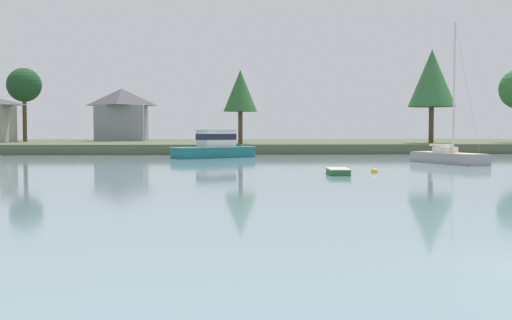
% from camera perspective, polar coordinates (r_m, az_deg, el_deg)
% --- Properties ---
extents(far_shore_bank, '(228.30, 48.90, 1.15)m').
position_cam_1_polar(far_shore_bank, '(92.61, 0.59, 1.46)').
color(far_shore_bank, '#4C563D').
rests_on(far_shore_bank, ground).
extents(dinghy_green, '(1.46, 2.82, 0.53)m').
position_cam_1_polar(dinghy_green, '(37.28, 7.81, -1.17)').
color(dinghy_green, '#236B3D').
rests_on(dinghy_green, ground).
extents(cruiser_teal, '(9.46, 7.49, 5.29)m').
position_cam_1_polar(cruiser_teal, '(60.79, -3.38, 0.89)').
color(cruiser_teal, '#196B70').
rests_on(cruiser_teal, ground).
extents(sailboat_grey, '(4.14, 8.10, 12.08)m').
position_cam_1_polar(sailboat_grey, '(52.10, 17.78, -0.03)').
color(sailboat_grey, gray).
rests_on(sailboat_grey, ground).
extents(mooring_buoy_yellow, '(0.43, 0.43, 0.48)m').
position_cam_1_polar(mooring_buoy_yellow, '(39.71, 11.19, -1.04)').
color(mooring_buoy_yellow, yellow).
rests_on(mooring_buoy_yellow, ground).
extents(shore_tree_center_right, '(4.03, 4.03, 8.80)m').
position_cam_1_polar(shore_tree_center_right, '(71.76, -1.50, 6.56)').
color(shore_tree_center_right, brown).
rests_on(shore_tree_center_right, far_shore_bank).
extents(shore_tree_inland_b, '(4.87, 4.87, 10.61)m').
position_cam_1_polar(shore_tree_inland_b, '(92.99, -21.18, 6.62)').
color(shore_tree_inland_b, brown).
rests_on(shore_tree_inland_b, far_shore_bank).
extents(shore_tree_left, '(5.93, 5.93, 11.86)m').
position_cam_1_polar(shore_tree_left, '(79.67, 16.38, 7.45)').
color(shore_tree_left, brown).
rests_on(shore_tree_left, far_shore_bank).
extents(cottage_eastern, '(7.95, 7.78, 8.16)m').
position_cam_1_polar(cottage_eastern, '(96.20, -12.63, 4.30)').
color(cottage_eastern, gray).
rests_on(cottage_eastern, far_shore_bank).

